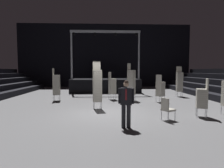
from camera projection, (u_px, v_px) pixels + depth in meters
name	position (u px, v px, depth m)	size (l,w,h in m)	color
ground_plane	(107.00, 114.00, 8.89)	(22.00, 30.00, 0.10)	slate
arena_end_wall	(105.00, 56.00, 23.55)	(22.00, 0.30, 8.00)	black
stage_riser	(105.00, 85.00, 18.04)	(6.56, 3.39, 5.64)	black
man_with_tie	(126.00, 101.00, 6.48)	(0.57, 0.29, 1.71)	black
chair_stack_front_left	(160.00, 88.00, 11.84)	(0.62, 0.62, 1.79)	#B2B5BA
chair_stack_mid_left	(131.00, 82.00, 12.50)	(0.61, 0.61, 2.56)	#B2B5BA
chair_stack_mid_right	(179.00, 82.00, 14.48)	(0.48, 0.48, 2.39)	#B2B5BA
chair_stack_mid_centre	(97.00, 85.00, 9.71)	(0.52, 0.52, 2.56)	#B2B5BA
chair_stack_rear_left	(56.00, 85.00, 12.47)	(0.47, 0.47, 2.22)	#B2B5BA
chair_stack_rear_right	(112.00, 86.00, 12.97)	(0.57, 0.57, 1.96)	#B2B5BA
chair_stack_rear_centre	(202.00, 98.00, 8.06)	(0.57, 0.57, 1.71)	#B2B5BA
loose_chair_near_man	(167.00, 108.00, 7.47)	(0.59, 0.59, 0.95)	#B2B5BA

